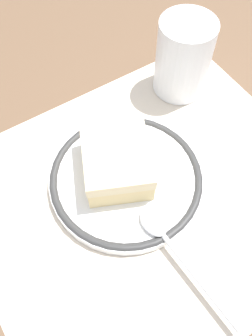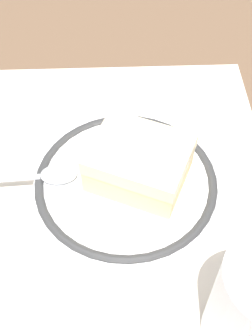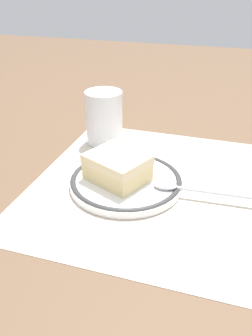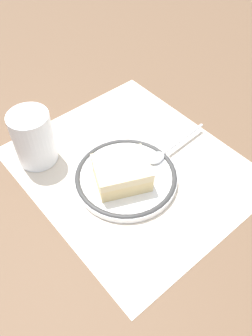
{
  "view_description": "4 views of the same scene",
  "coord_description": "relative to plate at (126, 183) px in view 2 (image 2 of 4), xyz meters",
  "views": [
    {
      "loc": [
        -0.12,
        -0.14,
        0.38
      ],
      "look_at": [
        -0.02,
        0.03,
        0.03
      ],
      "focal_mm": 38.19,
      "sensor_mm": 36.0,
      "label": 1
    },
    {
      "loc": [
        0.24,
        0.02,
        0.36
      ],
      "look_at": [
        -0.02,
        0.03,
        0.03
      ],
      "focal_mm": 47.95,
      "sensor_mm": 36.0,
      "label": 2
    },
    {
      "loc": [
        -0.47,
        -0.12,
        0.31
      ],
      "look_at": [
        -0.02,
        0.03,
        0.03
      ],
      "focal_mm": 37.67,
      "sensor_mm": 36.0,
      "label": 3
    },
    {
      "loc": [
        -0.31,
        0.27,
        0.48
      ],
      "look_at": [
        -0.02,
        0.03,
        0.03
      ],
      "focal_mm": 37.11,
      "sensor_mm": 36.0,
      "label": 4
    }
  ],
  "objects": [
    {
      "name": "placemat",
      "position": [
        0.02,
        -0.03,
        -0.01
      ],
      "size": [
        0.41,
        0.35,
        0.0
      ],
      "primitive_type": "cube",
      "color": "beige",
      "rests_on": "ground_plane"
    },
    {
      "name": "cake_slice",
      "position": [
        -0.0,
        0.01,
        0.03
      ],
      "size": [
        0.1,
        0.11,
        0.04
      ],
      "color": "beige",
      "rests_on": "plate"
    },
    {
      "name": "ground_plane",
      "position": [
        0.02,
        -0.03,
        -0.01
      ],
      "size": [
        2.4,
        2.4,
        0.0
      ],
      "primitive_type": "plane",
      "color": "brown"
    },
    {
      "name": "spoon",
      "position": [
        -0.01,
        -0.09,
        0.01
      ],
      "size": [
        0.03,
        0.15,
        0.01
      ],
      "color": "silver",
      "rests_on": "plate"
    },
    {
      "name": "plate",
      "position": [
        0.0,
        0.0,
        0.0
      ],
      "size": [
        0.18,
        0.18,
        0.01
      ],
      "color": "white",
      "rests_on": "placemat"
    }
  ]
}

